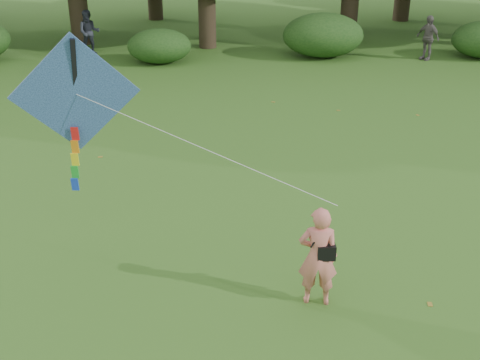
{
  "coord_description": "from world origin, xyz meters",
  "views": [
    {
      "loc": [
        -1.81,
        -8.08,
        6.19
      ],
      "look_at": [
        -1.34,
        2.0,
        1.5
      ],
      "focal_mm": 45.0,
      "sensor_mm": 36.0,
      "label": 1
    }
  ],
  "objects_px": {
    "bystander_left": "(89,32)",
    "flying_kite": "(76,96)",
    "bystander_right": "(428,38)",
    "man_kite_flyer": "(318,256)"
  },
  "relations": [
    {
      "from": "man_kite_flyer",
      "to": "bystander_left",
      "type": "xyz_separation_m",
      "value": [
        -7.05,
        18.62,
        0.07
      ]
    },
    {
      "from": "bystander_right",
      "to": "man_kite_flyer",
      "type": "bearing_deg",
      "value": -58.79
    },
    {
      "from": "man_kite_flyer",
      "to": "bystander_right",
      "type": "xyz_separation_m",
      "value": [
        7.49,
        16.91,
        0.04
      ]
    },
    {
      "from": "man_kite_flyer",
      "to": "flying_kite",
      "type": "relative_size",
      "value": 0.32
    },
    {
      "from": "bystander_left",
      "to": "flying_kite",
      "type": "xyz_separation_m",
      "value": [
        2.91,
        -16.37,
        2.03
      ]
    },
    {
      "from": "man_kite_flyer",
      "to": "bystander_left",
      "type": "distance_m",
      "value": 19.91
    },
    {
      "from": "man_kite_flyer",
      "to": "flying_kite",
      "type": "height_order",
      "value": "flying_kite"
    },
    {
      "from": "bystander_left",
      "to": "flying_kite",
      "type": "bearing_deg",
      "value": -87.8
    },
    {
      "from": "bystander_right",
      "to": "flying_kite",
      "type": "height_order",
      "value": "flying_kite"
    },
    {
      "from": "bystander_right",
      "to": "bystander_left",
      "type": "bearing_deg",
      "value": -131.62
    }
  ]
}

